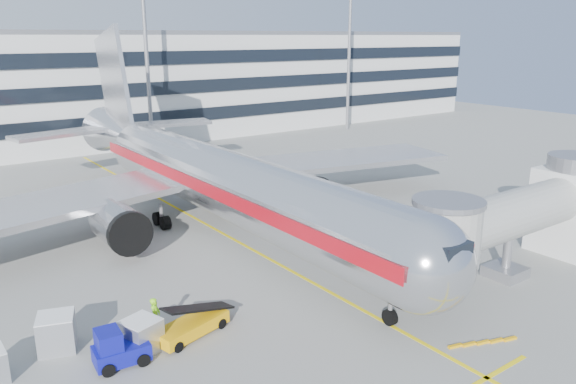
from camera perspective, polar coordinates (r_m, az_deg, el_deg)
ground at (r=36.56m, az=1.10°, el=-8.44°), size 180.00×180.00×0.00m
lead_in_line at (r=44.35m, az=-6.77°, el=-4.13°), size 0.25×70.00×0.01m
stop_bar at (r=28.11m, az=19.53°, el=-17.38°), size 6.00×0.25×0.01m
main_jet at (r=44.58m, az=-8.04°, el=1.61°), size 50.95×48.70×16.06m
jet_bridge at (r=38.97m, az=23.05°, el=-2.11°), size 17.80×4.50×7.00m
terminal at (r=87.16m, az=-22.98°, el=9.72°), size 150.00×24.25×15.60m
light_mast_centre at (r=74.13m, az=-14.29°, el=15.13°), size 2.40×1.20×25.45m
light_mast_east at (r=92.60m, az=6.28°, el=15.50°), size 2.40×1.20×25.45m
belt_loader at (r=29.94m, az=-9.80°, el=-13.20°), size 4.39×2.48×2.05m
baggage_tug at (r=28.23m, az=-16.93°, el=-15.05°), size 2.62×1.80×1.88m
cargo_container_left at (r=28.98m, az=-14.66°, el=-13.94°), size 2.00×2.00×1.69m
cargo_container_front at (r=30.41m, az=-22.45°, el=-13.05°), size 2.17×2.17×1.82m
ramp_worker at (r=30.21m, az=-13.31°, el=-12.20°), size 0.86×0.88×2.03m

